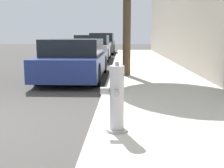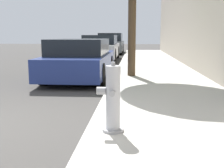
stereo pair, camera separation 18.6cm
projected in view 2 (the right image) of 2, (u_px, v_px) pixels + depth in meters
The scene contains 5 objects.
sidewalk_slab at pixel (188, 130), 3.86m from camera, with size 2.76×40.00×0.13m.
fire_hydrant at pixel (113, 100), 3.57m from camera, with size 0.35×0.38×0.90m.
parked_car_near at pixel (81, 59), 8.85m from camera, with size 1.78×4.43×1.24m.
parked_car_mid at pixel (101, 48), 15.28m from camera, with size 1.80×4.54×1.36m.
parked_car_far at pixel (111, 44), 20.82m from camera, with size 1.80×4.54×1.50m.
Camera 2 is at (2.39, -3.77, 1.36)m, focal length 45.00 mm.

